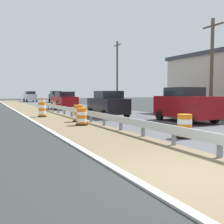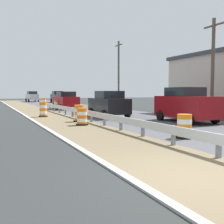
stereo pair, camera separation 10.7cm
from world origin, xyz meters
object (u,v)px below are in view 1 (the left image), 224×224
car_lead_near_lane (64,100)px  utility_pole_mid (117,73)px  car_trailing_near_lane (185,105)px  car_lead_far_lane (30,97)px  traffic_barrel_farther (56,105)px  traffic_barrel_close (82,118)px  utility_pole_near (212,67)px  traffic_barrel_nearest (184,127)px  traffic_barrel_far (42,110)px  car_trailing_far_lane (108,104)px  car_mid_far_lane (56,97)px  traffic_barrel_farthest (42,103)px  traffic_barrel_mid (79,114)px

car_lead_near_lane → utility_pole_mid: bearing=-77.5°
utility_pole_mid → car_trailing_near_lane: bearing=-103.2°
car_lead_far_lane → utility_pole_mid: 25.05m
traffic_barrel_farther → car_lead_near_lane: 1.11m
traffic_barrel_close → utility_pole_near: (9.62, -0.41, 3.24)m
traffic_barrel_nearest → traffic_barrel_farther: traffic_barrel_farther is taller
traffic_barrel_nearest → traffic_barrel_close: (-2.38, 5.90, -0.00)m
traffic_barrel_nearest → car_lead_near_lane: 20.44m
traffic_barrel_far → utility_pole_mid: size_ratio=0.13×
car_trailing_far_lane → utility_pole_mid: bearing=-28.0°
car_trailing_far_lane → utility_pole_mid: 14.79m
traffic_barrel_far → car_mid_far_lane: bearing=74.0°
car_lead_near_lane → car_trailing_far_lane: 10.63m
car_mid_far_lane → traffic_barrel_farthest: bearing=-19.5°
traffic_barrel_far → traffic_barrel_farther: size_ratio=1.14×
traffic_barrel_far → traffic_barrel_farthest: 14.99m
traffic_barrel_close → utility_pole_mid: (10.67, 16.37, 3.95)m
traffic_barrel_close → car_mid_far_lane: size_ratio=0.20×
car_lead_far_lane → traffic_barrel_farthest: bearing=173.9°
traffic_barrel_nearest → utility_pole_near: size_ratio=0.14×
car_lead_near_lane → traffic_barrel_farther: bearing=83.0°
traffic_barrel_nearest → traffic_barrel_farther: 20.52m
car_lead_far_lane → utility_pole_mid: size_ratio=0.54×
traffic_barrel_close → traffic_barrel_far: size_ratio=0.86×
traffic_barrel_close → traffic_barrel_far: bearing=99.4°
car_lead_near_lane → car_trailing_far_lane: bearing=-179.1°
traffic_barrel_farther → traffic_barrel_farthest: 6.28m
traffic_barrel_farthest → car_lead_far_lane: 19.24m
traffic_barrel_nearest → car_lead_far_lane: (0.90, 45.98, 0.60)m
utility_pole_near → utility_pole_mid: (1.04, 16.77, 0.71)m
traffic_barrel_far → utility_pole_mid: 15.97m
traffic_barrel_close → car_trailing_near_lane: bearing=-10.8°
traffic_barrel_farthest → car_mid_far_lane: car_mid_far_lane is taller
car_lead_far_lane → car_trailing_far_lane: bearing=178.3°
traffic_barrel_farther → traffic_barrel_far: bearing=-110.3°
car_trailing_far_lane → utility_pole_mid: size_ratio=0.51×
car_mid_far_lane → car_trailing_far_lane: car_mid_far_lane is taller
car_lead_far_lane → car_lead_near_lane: bearing=177.6°
traffic_barrel_mid → utility_pole_near: size_ratio=0.15×
traffic_barrel_nearest → traffic_barrel_farther: size_ratio=0.99×
utility_pole_near → traffic_barrel_nearest: bearing=-142.8°
traffic_barrel_nearest → car_trailing_near_lane: size_ratio=0.22×
car_trailing_near_lane → car_lead_far_lane: 41.44m
car_mid_far_lane → car_trailing_far_lane: bearing=-5.1°
traffic_barrel_nearest → car_lead_near_lane: size_ratio=0.23×
traffic_barrel_mid → car_trailing_far_lane: bearing=34.1°
traffic_barrel_close → car_trailing_near_lane: 6.69m
traffic_barrel_far → utility_pole_mid: (11.69, 10.17, 3.87)m
car_lead_near_lane → traffic_barrel_close: bearing=166.9°
traffic_barrel_close → utility_pole_mid: size_ratio=0.12×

